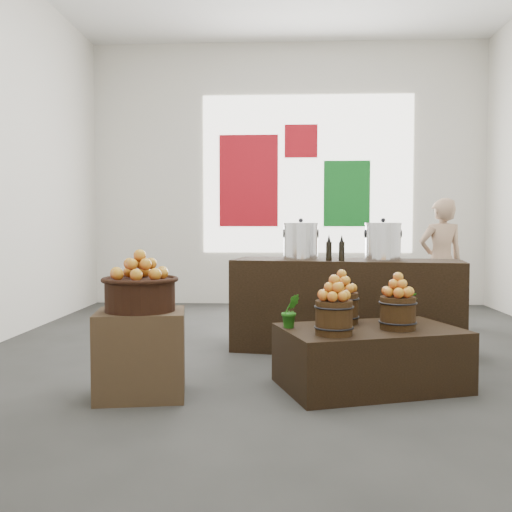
{
  "coord_description": "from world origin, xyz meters",
  "views": [
    {
      "loc": [
        -0.08,
        -5.31,
        1.2
      ],
      "look_at": [
        -0.31,
        -0.4,
        0.95
      ],
      "focal_mm": 40.0,
      "sensor_mm": 36.0,
      "label": 1
    }
  ],
  "objects_px": {
    "crate": "(141,354)",
    "display_table": "(370,358)",
    "shopper": "(441,262)",
    "wicker_basket": "(140,295)",
    "counter": "(346,305)",
    "stock_pot_left": "(301,242)",
    "stock_pot_center": "(383,242)"
  },
  "relations": [
    {
      "from": "crate",
      "to": "display_table",
      "type": "relative_size",
      "value": 0.47
    },
    {
      "from": "shopper",
      "to": "display_table",
      "type": "bearing_deg",
      "value": 54.48
    },
    {
      "from": "crate",
      "to": "shopper",
      "type": "distance_m",
      "value": 4.29
    },
    {
      "from": "wicker_basket",
      "to": "display_table",
      "type": "distance_m",
      "value": 1.75
    },
    {
      "from": "counter",
      "to": "stock_pot_left",
      "type": "distance_m",
      "value": 0.75
    },
    {
      "from": "display_table",
      "to": "shopper",
      "type": "height_order",
      "value": "shopper"
    },
    {
      "from": "wicker_basket",
      "to": "stock_pot_center",
      "type": "distance_m",
      "value": 2.49
    },
    {
      "from": "wicker_basket",
      "to": "shopper",
      "type": "bearing_deg",
      "value": 46.62
    },
    {
      "from": "display_table",
      "to": "stock_pot_left",
      "type": "relative_size",
      "value": 3.88
    },
    {
      "from": "crate",
      "to": "stock_pot_center",
      "type": "relative_size",
      "value": 1.83
    },
    {
      "from": "wicker_basket",
      "to": "crate",
      "type": "bearing_deg",
      "value": 0.0
    },
    {
      "from": "crate",
      "to": "shopper",
      "type": "xyz_separation_m",
      "value": [
        2.93,
        3.1,
        0.47
      ]
    },
    {
      "from": "crate",
      "to": "stock_pot_left",
      "type": "height_order",
      "value": "stock_pot_left"
    },
    {
      "from": "crate",
      "to": "wicker_basket",
      "type": "distance_m",
      "value": 0.42
    },
    {
      "from": "display_table",
      "to": "counter",
      "type": "height_order",
      "value": "counter"
    },
    {
      "from": "shopper",
      "to": "crate",
      "type": "bearing_deg",
      "value": 35.68
    },
    {
      "from": "crate",
      "to": "display_table",
      "type": "bearing_deg",
      "value": 10.46
    },
    {
      "from": "stock_pot_center",
      "to": "shopper",
      "type": "relative_size",
      "value": 0.22
    },
    {
      "from": "display_table",
      "to": "shopper",
      "type": "xyz_separation_m",
      "value": [
        1.28,
        2.8,
        0.55
      ]
    },
    {
      "from": "wicker_basket",
      "to": "stock_pot_left",
      "type": "relative_size",
      "value": 1.46
    },
    {
      "from": "wicker_basket",
      "to": "stock_pot_left",
      "type": "xyz_separation_m",
      "value": [
        1.18,
        1.65,
        0.33
      ]
    },
    {
      "from": "stock_pot_left",
      "to": "stock_pot_center",
      "type": "xyz_separation_m",
      "value": [
        0.77,
        -0.13,
        0.0
      ]
    },
    {
      "from": "shopper",
      "to": "stock_pot_left",
      "type": "bearing_deg",
      "value": 28.68
    },
    {
      "from": "crate",
      "to": "stock_pot_left",
      "type": "xyz_separation_m",
      "value": [
        1.18,
        1.65,
        0.74
      ]
    },
    {
      "from": "stock_pot_left",
      "to": "display_table",
      "type": "bearing_deg",
      "value": -70.45
    },
    {
      "from": "crate",
      "to": "counter",
      "type": "height_order",
      "value": "counter"
    },
    {
      "from": "display_table",
      "to": "stock_pot_center",
      "type": "relative_size",
      "value": 3.88
    },
    {
      "from": "display_table",
      "to": "stock_pot_left",
      "type": "xyz_separation_m",
      "value": [
        -0.48,
        1.34,
        0.83
      ]
    },
    {
      "from": "wicker_basket",
      "to": "shopper",
      "type": "xyz_separation_m",
      "value": [
        2.93,
        3.1,
        0.05
      ]
    },
    {
      "from": "stock_pot_left",
      "to": "shopper",
      "type": "bearing_deg",
      "value": 39.62
    },
    {
      "from": "wicker_basket",
      "to": "stock_pot_center",
      "type": "relative_size",
      "value": 1.46
    },
    {
      "from": "counter",
      "to": "stock_pot_center",
      "type": "xyz_separation_m",
      "value": [
        0.34,
        -0.06,
        0.61
      ]
    }
  ]
}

